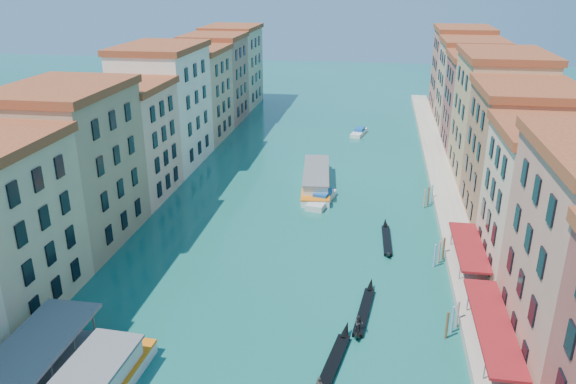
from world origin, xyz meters
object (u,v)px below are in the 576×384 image
(vaporetto_stop, at_px, (28,378))
(gondola_fore, at_px, (331,366))
(vaporetto_far, at_px, (316,178))
(gondola_right, at_px, (364,311))

(vaporetto_stop, bearing_deg, gondola_fore, 15.60)
(vaporetto_far, xyz_separation_m, gondola_right, (8.91, -35.90, -0.83))
(vaporetto_stop, height_order, gondola_fore, vaporetto_stop)
(gondola_fore, bearing_deg, vaporetto_stop, -154.25)
(vaporetto_far, distance_m, gondola_right, 37.00)
(vaporetto_far, bearing_deg, gondola_fore, -87.41)
(gondola_fore, relative_size, gondola_right, 1.08)
(vaporetto_stop, bearing_deg, vaporetto_far, 70.97)
(vaporetto_stop, xyz_separation_m, gondola_fore, (24.23, 6.77, -1.03))
(vaporetto_stop, relative_size, gondola_right, 1.45)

